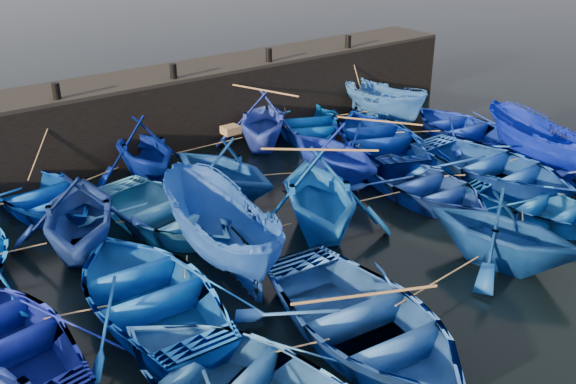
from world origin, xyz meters
TOP-DOWN VIEW (x-y plane):
  - ground at (0.00, 0.00)m, footprint 120.00×120.00m
  - quay_wall at (0.00, 10.50)m, footprint 26.00×2.50m
  - quay_top at (0.00, 10.50)m, footprint 26.00×2.50m
  - bollard_1 at (-4.00, 9.60)m, footprint 0.24×0.24m
  - bollard_2 at (0.00, 9.60)m, footprint 0.24×0.24m
  - bollard_3 at (4.00, 9.60)m, footprint 0.24×0.24m
  - bollard_4 at (8.00, 9.60)m, footprint 0.24×0.24m
  - boat_1 at (-5.47, 7.65)m, footprint 4.11×5.17m
  - boat_2 at (-2.01, 8.14)m, footprint 3.67×4.14m
  - boat_3 at (2.59, 8.06)m, footprint 5.17×5.22m
  - boat_4 at (4.53, 8.03)m, footprint 5.49×6.21m
  - boat_5 at (8.22, 7.55)m, footprint 1.83×4.15m
  - boat_7 at (-5.41, 4.69)m, footprint 5.10×5.39m
  - boat_8 at (-3.18, 4.49)m, footprint 4.44×5.62m
  - boat_9 at (-0.94, 5.08)m, footprint 4.11×4.52m
  - boat_10 at (2.57, 4.21)m, footprint 3.38×3.90m
  - boat_11 at (5.48, 5.13)m, footprint 5.80×6.61m
  - boat_12 at (8.86, 4.18)m, footprint 4.02×5.19m
  - boat_14 at (-5.28, 1.27)m, footprint 4.13×5.60m
  - boat_15 at (-2.98, 2.06)m, footprint 2.43×5.13m
  - boat_16 at (-0.01, 1.85)m, footprint 5.55×5.79m
  - boat_17 at (3.77, 1.48)m, footprint 3.65×4.89m
  - boat_18 at (6.40, 1.01)m, footprint 4.11×5.65m
  - boat_19 at (8.64, 0.96)m, footprint 2.66×4.82m
  - boat_21 at (-5.31, -2.01)m, footprint 5.07×5.87m
  - boat_22 at (-2.35, -2.36)m, footprint 4.57×5.98m
  - boat_23 at (2.44, -2.16)m, footprint 4.12×4.48m
  - boat_24 at (5.33, -1.39)m, footprint 3.53×4.64m
  - wooden_crate at (-0.64, 5.08)m, footprint 0.49×0.40m
  - mooring_ropes at (-0.19, 4.87)m, footprint 17.91×11.90m
  - loose_oars at (1.42, 3.17)m, footprint 10.09×12.50m

SIDE VIEW (x-z plane):
  - ground at x=0.00m, z-range 0.00..0.00m
  - boat_24 at x=5.33m, z-range 0.00..0.90m
  - boat_1 at x=-5.47m, z-range 0.00..0.96m
  - boat_17 at x=3.77m, z-range 0.00..0.97m
  - boat_12 at x=8.86m, z-range 0.00..0.99m
  - boat_21 at x=-5.31m, z-range 0.00..1.02m
  - boat_8 at x=-3.18m, z-range 0.00..1.05m
  - boat_4 at x=4.53m, z-range 0.00..1.07m
  - boat_14 at x=-5.28m, z-range 0.00..1.12m
  - boat_11 at x=5.48m, z-range 0.00..1.14m
  - boat_18 at x=6.40m, z-range 0.00..1.15m
  - boat_22 at x=-2.35m, z-range 0.00..1.16m
  - boat_5 at x=8.22m, z-range 0.00..1.56m
  - mooring_ropes at x=-0.19m, z-range -0.18..1.92m
  - boat_19 at x=8.64m, z-range 0.00..1.76m
  - boat_15 at x=-2.98m, z-range 0.00..1.91m
  - boat_23 at x=2.44m, z-range 0.00..1.99m
  - boat_2 at x=-2.01m, z-range 0.00..2.00m
  - boat_10 at x=2.57m, z-range 0.00..2.03m
  - boat_9 at x=-0.94m, z-range 0.00..2.05m
  - boat_3 at x=2.59m, z-range 0.00..2.08m
  - boat_7 at x=-5.41m, z-range 0.00..2.24m
  - boat_16 at x=-0.01m, z-range 0.00..2.36m
  - quay_wall at x=0.00m, z-range 0.00..2.50m
  - loose_oars at x=1.42m, z-range 1.08..2.36m
  - wooden_crate at x=-0.64m, z-range 2.05..2.27m
  - quay_top at x=0.00m, z-range 2.50..2.62m
  - bollard_1 at x=-4.00m, z-range 2.62..3.12m
  - bollard_2 at x=0.00m, z-range 2.62..3.12m
  - bollard_3 at x=4.00m, z-range 2.62..3.12m
  - bollard_4 at x=8.00m, z-range 2.62..3.12m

